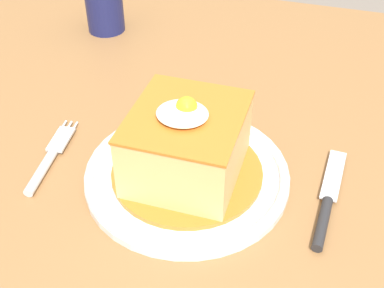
% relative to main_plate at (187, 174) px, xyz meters
% --- Properties ---
extents(dining_table, '(1.47, 0.93, 0.76)m').
position_rel_main_plate_xyz_m(dining_table, '(-0.06, 0.09, -0.11)').
color(dining_table, olive).
rests_on(dining_table, ground_plane).
extents(main_plate, '(0.25, 0.25, 0.02)m').
position_rel_main_plate_xyz_m(main_plate, '(0.00, 0.00, 0.00)').
color(main_plate, white).
rests_on(main_plate, dining_table).
extents(sandwich_meal, '(0.18, 0.18, 0.11)m').
position_rel_main_plate_xyz_m(sandwich_meal, '(-0.00, -0.00, 0.04)').
color(sandwich_meal, '#C66B23').
rests_on(sandwich_meal, main_plate).
extents(fork, '(0.03, 0.14, 0.01)m').
position_rel_main_plate_xyz_m(fork, '(-0.17, -0.03, -0.00)').
color(fork, silver).
rests_on(fork, dining_table).
extents(knife, '(0.03, 0.17, 0.01)m').
position_rel_main_plate_xyz_m(knife, '(0.17, -0.00, -0.00)').
color(knife, '#262628').
rests_on(knife, dining_table).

